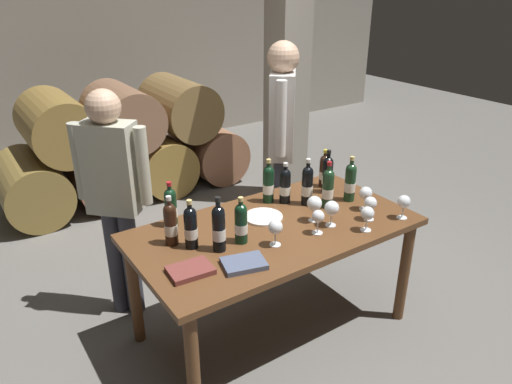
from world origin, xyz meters
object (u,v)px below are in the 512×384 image
wine_glass_3 (366,194)px  wine_glass_2 (275,228)px  wine_glass_5 (318,217)px  wine_glass_1 (404,202)px  tasting_notebook (244,263)px  wine_glass_6 (370,204)px  serving_plate (263,217)px  wine_bottle_9 (268,184)px  leather_ledger (190,270)px  wine_bottle_4 (307,185)px  taster_seated_left (114,188)px  wine_bottle_1 (241,223)px  wine_glass_7 (332,209)px  wine_bottle_6 (171,207)px  wine_bottle_11 (324,171)px  sommelier_presenting (282,133)px  wine_bottle_5 (171,224)px  wine_bottle_10 (219,228)px  wine_bottle_2 (350,182)px  wine_bottle_3 (327,174)px  wine_bottle_0 (285,185)px  wine_glass_4 (367,214)px  wine_bottle_7 (191,227)px  dining_table (274,239)px  wine_glass_0 (314,204)px  wine_bottle_8 (328,188)px

wine_glass_3 → wine_glass_2: bearing=-176.9°
wine_glass_5 → wine_glass_2: bearing=174.3°
wine_glass_1 → tasting_notebook: bearing=175.0°
wine_glass_6 → tasting_notebook: (-0.91, -0.00, -0.09)m
wine_glass_5 → serving_plate: 0.38m
wine_bottle_9 → leather_ledger: 0.94m
wine_bottle_4 → taster_seated_left: bearing=151.2°
wine_bottle_1 → wine_glass_7: bearing=-14.1°
wine_bottle_6 → wine_bottle_11: (1.14, -0.06, -0.00)m
wine_bottle_6 → sommelier_presenting: bearing=19.7°
wine_glass_5 → sommelier_presenting: bearing=64.8°
wine_bottle_5 → wine_bottle_11: size_ratio=1.07×
wine_bottle_10 → tasting_notebook: wine_bottle_10 is taller
wine_bottle_5 → wine_bottle_2: bearing=-6.4°
wine_bottle_5 → sommelier_presenting: size_ratio=0.17×
wine_glass_5 → leather_ledger: bearing=176.5°
wine_bottle_9 → wine_bottle_3: bearing=-13.3°
wine_bottle_9 → wine_bottle_11: bearing=-1.6°
wine_bottle_9 → wine_glass_2: bearing=-121.4°
wine_bottle_0 → taster_seated_left: size_ratio=0.18×
wine_glass_2 → wine_bottle_10: bearing=155.3°
wine_bottle_5 → wine_glass_7: 0.94m
wine_bottle_6 → wine_bottle_9: wine_bottle_9 is taller
wine_bottle_9 → wine_glass_1: 0.85m
wine_bottle_0 → wine_glass_3: 0.52m
sommelier_presenting → wine_bottle_10: bearing=-141.7°
wine_glass_4 → taster_seated_left: taster_seated_left is taller
wine_bottle_2 → wine_glass_2: size_ratio=1.98×
wine_bottle_7 → wine_bottle_10: size_ratio=0.90×
wine_bottle_9 → wine_glass_5: 0.51m
dining_table → wine_bottle_9: wine_bottle_9 is taller
wine_bottle_7 → wine_glass_0: 0.77m
wine_bottle_8 → serving_plate: size_ratio=1.30×
wine_bottle_3 → wine_bottle_9: wine_bottle_3 is taller
wine_glass_2 → wine_glass_4: wine_glass_2 is taller
wine_glass_2 → taster_seated_left: size_ratio=0.10×
wine_bottle_11 → wine_glass_5: 0.69m
wine_bottle_6 → wine_glass_7: bearing=-34.1°
wine_bottle_8 → wine_glass_2: (-0.56, -0.21, -0.02)m
wine_glass_1 → serving_plate: bearing=145.9°
sommelier_presenting → tasting_notebook: bearing=-134.5°
dining_table → wine_glass_5: bearing=-53.1°
wine_bottle_8 → taster_seated_left: 1.35m
wine_bottle_6 → wine_bottle_10: size_ratio=0.89×
wine_bottle_11 → sommelier_presenting: (-0.03, 0.46, 0.16)m
wine_bottle_1 → wine_bottle_10: size_ratio=0.87×
wine_bottle_5 → wine_glass_2: bearing=-35.6°
dining_table → wine_glass_5: 0.32m
wine_bottle_7 → taster_seated_left: 0.69m
tasting_notebook → serving_plate: bearing=59.3°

